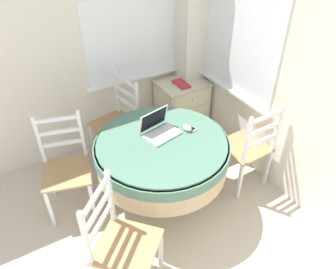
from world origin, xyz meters
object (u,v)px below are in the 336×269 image
Objects in this scene: laptop at (159,129)px; dining_chair_near_right_window at (248,148)px; computer_mouse at (187,128)px; cell_phone at (191,129)px; dining_chair_camera_near at (121,243)px; round_dining_table at (162,153)px; corner_cabinet at (182,106)px; dining_chair_left_flank at (66,168)px; book_on_cabinet at (181,84)px; dining_chair_near_back_window at (118,122)px.

laptop is 0.37× the size of dining_chair_near_right_window.
computer_mouse is 0.90× the size of cell_phone.
dining_chair_camera_near is at bearing -166.08° from dining_chair_near_right_window.
laptop reaches higher than computer_mouse.
corner_cabinet is at bearing 49.53° from round_dining_table.
dining_chair_left_flank is at bearing 159.38° from dining_chair_near_right_window.
computer_mouse reaches higher than book_on_cabinet.
dining_chair_near_back_window is at bearing 94.67° from round_dining_table.
dining_chair_left_flank reaches higher than laptop.
dining_chair_near_right_window reaches higher than computer_mouse.
dining_chair_left_flank is (-1.08, 0.40, -0.32)m from computer_mouse.
cell_phone is (0.04, -0.00, -0.02)m from computer_mouse.
corner_cabinet is at bearing 18.33° from dining_chair_left_flank.
dining_chair_camera_near is (-0.96, -0.61, -0.32)m from computer_mouse.
computer_mouse reaches higher than cell_phone.
dining_chair_left_flank is at bearing -162.83° from book_on_cabinet.
computer_mouse reaches higher than round_dining_table.
laptop is 0.37× the size of dining_chair_camera_near.
corner_cabinet is at bearing 62.13° from cell_phone.
dining_chair_left_flank reaches higher than round_dining_table.
dining_chair_camera_near is (-1.00, -0.61, -0.30)m from cell_phone.
dining_chair_left_flank is at bearing -161.67° from corner_cabinet.
dining_chair_camera_near reaches higher than cell_phone.
dining_chair_left_flank is at bearing 159.44° from computer_mouse.
round_dining_table reaches higher than book_on_cabinet.
round_dining_table is 11.87× the size of computer_mouse.
cell_phone is at bearing 158.33° from dining_chair_near_right_window.
dining_chair_near_back_window is 0.85m from dining_chair_left_flank.
dining_chair_near_back_window reaches higher than corner_cabinet.
cell_phone is (0.33, 0.02, 0.15)m from round_dining_table.
dining_chair_near_back_window is at bearing 32.69° from dining_chair_left_flank.
dining_chair_near_right_window reaches higher than round_dining_table.
book_on_cabinet is (1.45, 1.50, 0.24)m from dining_chair_camera_near.
cell_phone is at bearing -116.80° from book_on_cabinet.
book_on_cabinet is at bearing 1.62° from dining_chair_near_back_window.
computer_mouse is (0.29, 0.03, 0.17)m from round_dining_table.
dining_chair_left_flank is (-1.67, 0.63, 0.00)m from dining_chair_near_right_window.
computer_mouse is 0.99m from dining_chair_near_back_window.
dining_chair_near_back_window reaches higher than book_on_cabinet.
cell_phone is (0.29, -0.09, -0.04)m from laptop.
dining_chair_near_back_window is (-0.07, 0.89, -0.16)m from round_dining_table.
round_dining_table is 1.20m from book_on_cabinet.
dining_chair_camera_near is (-0.60, -1.47, 0.00)m from dining_chair_near_back_window.
corner_cabinet is 2.84× the size of book_on_cabinet.
round_dining_table is 0.91m from dining_chair_near_back_window.
cell_phone is 0.67m from dining_chair_near_right_window.
corner_cabinet is 0.36m from book_on_cabinet.
book_on_cabinet is (-0.05, -0.05, 0.36)m from corner_cabinet.
round_dining_table is 5.03× the size of book_on_cabinet.
computer_mouse is (0.25, -0.09, -0.02)m from laptop.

